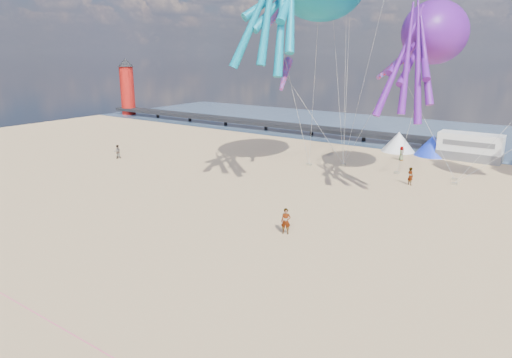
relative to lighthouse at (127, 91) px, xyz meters
name	(u,v)px	position (x,y,z in m)	size (l,w,h in m)	color
ground	(175,294)	(56.00, -44.00, -4.50)	(120.00, 120.00, 0.00)	tan
water	(445,135)	(56.00, 11.00, -4.48)	(120.00, 120.00, 0.00)	#354B65
pier	(245,121)	(28.00, 0.00, -3.50)	(60.00, 3.00, 0.50)	black
lighthouse	(127,91)	(0.00, 0.00, 0.00)	(2.60, 2.60, 9.00)	#A5140F
motorhome_0	(470,147)	(62.00, -4.00, -3.00)	(6.60, 2.50, 3.00)	silver
tent_white	(398,142)	(54.00, -4.00, -3.30)	(4.00, 4.00, 2.40)	white
tent_blue	(433,145)	(58.00, -4.00, -3.30)	(4.00, 4.00, 2.40)	#1933CC
rope_line	(89,344)	(56.00, -49.00, -4.48)	(0.03, 0.03, 34.00)	#F2338C
standing_person	(286,221)	(56.46, -34.12, -3.62)	(0.64, 0.42, 1.75)	tan
beachgoer_0	(401,153)	(55.87, -8.51, -3.71)	(0.58, 0.38, 1.58)	#7F6659
beachgoer_1	(117,152)	(29.17, -26.03, -3.73)	(0.76, 0.49, 1.55)	#7F6659
beachgoer_5	(410,176)	(59.67, -17.76, -3.68)	(1.53, 0.49, 1.64)	#7F6659
sandbag_a	(309,164)	(48.63, -16.52, -4.39)	(0.50, 0.35, 0.22)	gray
sandbag_b	(397,173)	(57.40, -14.57, -4.39)	(0.50, 0.35, 0.22)	gray
sandbag_c	(455,184)	(63.02, -15.39, -4.39)	(0.50, 0.35, 0.22)	gray
sandbag_d	(454,179)	(62.66, -13.80, -4.39)	(0.50, 0.35, 0.22)	gray
sandbag_e	(343,165)	(51.63, -14.46, -4.39)	(0.50, 0.35, 0.22)	gray
kite_octopus_purple	(435,32)	(60.55, -17.66, 8.71)	(4.39, 10.25, 11.72)	#561583
windsock_left	(275,15)	(48.21, -22.90, 10.29)	(1.10, 6.28, 6.28)	red
windsock_mid	(396,64)	(57.46, -17.42, 6.17)	(1.00, 5.36, 5.36)	red
windsock_right	(285,75)	(48.10, -20.91, 5.12)	(0.90, 5.10, 5.10)	red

